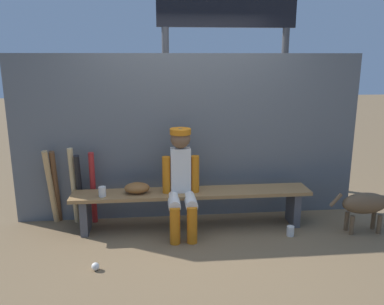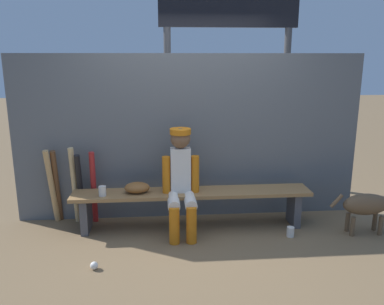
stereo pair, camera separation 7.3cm
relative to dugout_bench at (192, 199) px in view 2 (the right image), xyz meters
The scene contains 15 objects.
ground_plane 0.35m from the dugout_bench, ahead, with size 30.00×30.00×0.00m, color brown.
chainlink_fence 0.73m from the dugout_bench, 90.00° to the left, with size 4.10×0.03×1.96m, color #595E63.
dugout_bench is the anchor object (origin of this frame).
player_seated 0.33m from the dugout_bench, 139.45° to the right, with size 0.41×0.55×1.16m.
baseball_glove 0.63m from the dugout_bench, behind, with size 0.28×0.20×0.12m, color brown.
bat_aluminum_red 1.16m from the dugout_bench, 168.47° to the left, with size 0.06×0.06×0.87m, color #B22323.
bat_aluminum_black 1.30m from the dugout_bench, behind, with size 0.06×0.06×0.87m, color black.
bat_wood_natural 1.37m from the dugout_bench, behind, with size 0.06×0.06×0.93m, color tan.
bat_wood_tan 1.63m from the dugout_bench, behind, with size 0.06×0.06×0.92m, color tan.
bat_wood_dark 1.59m from the dugout_bench, 169.73° to the left, with size 0.06×0.06×0.89m, color brown.
baseball 1.33m from the dugout_bench, 139.33° to the right, with size 0.07×0.07×0.07m, color white.
cup_on_ground 1.14m from the dugout_bench, 17.13° to the right, with size 0.08×0.08×0.11m, color silver.
cup_on_bench 1.00m from the dugout_bench, behind, with size 0.08×0.08×0.11m, color silver.
scoreboard 2.54m from the dugout_bench, 64.56° to the left, with size 2.23×0.27×3.27m.
dog 1.98m from the dugout_bench, ahead, with size 0.84×0.20×0.49m.
Camera 2 is at (-0.35, -4.19, 1.93)m, focal length 36.80 mm.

